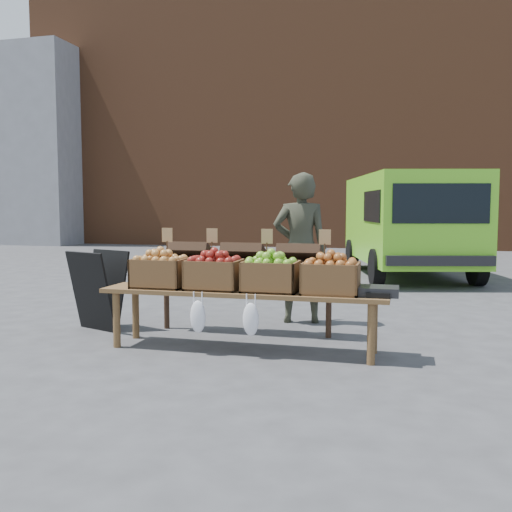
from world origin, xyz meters
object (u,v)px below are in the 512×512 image
(delivery_van, at_px, (408,226))
(back_table, at_px, (245,285))
(chalkboard_sign, at_px, (98,290))
(crate_golden_apples, at_px, (161,273))
(crate_red_apples, at_px, (271,276))
(vendor, at_px, (301,248))
(weighing_scale, at_px, (379,291))
(display_bench, at_px, (243,320))
(crate_russet_pears, at_px, (214,275))
(crate_green_apples, at_px, (331,278))

(delivery_van, distance_m, back_table, 5.89)
(delivery_van, bearing_deg, chalkboard_sign, -133.15)
(crate_golden_apples, xyz_separation_m, crate_red_apples, (1.10, 0.00, 0.00))
(vendor, bearing_deg, weighing_scale, 110.94)
(delivery_van, relative_size, back_table, 2.06)
(display_bench, xyz_separation_m, crate_golden_apples, (-0.82, 0.00, 0.42))
(crate_russet_pears, bearing_deg, crate_green_apples, 0.00)
(chalkboard_sign, distance_m, display_bench, 1.84)
(delivery_van, xyz_separation_m, crate_green_apples, (-0.68, -6.35, -0.26))
(crate_russet_pears, bearing_deg, back_table, 82.77)
(display_bench, bearing_deg, delivery_van, 76.62)
(crate_golden_apples, distance_m, crate_russet_pears, 0.55)
(display_bench, bearing_deg, chalkboard_sign, 165.37)
(crate_red_apples, distance_m, crate_green_apples, 0.55)
(delivery_van, relative_size, crate_russet_pears, 8.66)
(crate_russet_pears, xyz_separation_m, weighing_scale, (1.52, 0.00, -0.10))
(chalkboard_sign, bearing_deg, vendor, 46.16)
(crate_green_apples, distance_m, weighing_scale, 0.44)
(crate_russet_pears, height_order, weighing_scale, crate_russet_pears)
(vendor, height_order, crate_green_apples, vendor)
(back_table, relative_size, crate_red_apples, 4.20)
(crate_russet_pears, height_order, crate_red_apples, same)
(crate_green_apples, bearing_deg, delivery_van, 83.85)
(chalkboard_sign, relative_size, crate_golden_apples, 1.77)
(chalkboard_sign, height_order, display_bench, chalkboard_sign)
(vendor, distance_m, back_table, 0.93)
(crate_green_apples, bearing_deg, weighing_scale, 0.00)
(display_bench, bearing_deg, crate_russet_pears, 180.00)
(delivery_van, relative_size, crate_green_apples, 8.66)
(display_bench, height_order, weighing_scale, weighing_scale)
(back_table, distance_m, crate_golden_apples, 0.98)
(crate_red_apples, bearing_deg, display_bench, 180.00)
(chalkboard_sign, bearing_deg, weighing_scale, 12.24)
(crate_golden_apples, height_order, crate_red_apples, same)
(delivery_van, height_order, chalkboard_sign, delivery_van)
(weighing_scale, bearing_deg, crate_golden_apples, 180.00)
(vendor, height_order, back_table, vendor)
(display_bench, bearing_deg, weighing_scale, 0.00)
(display_bench, distance_m, crate_golden_apples, 0.93)
(crate_red_apples, height_order, crate_green_apples, same)
(back_table, bearing_deg, crate_red_apples, -57.50)
(chalkboard_sign, relative_size, display_bench, 0.33)
(back_table, bearing_deg, chalkboard_sign, -170.84)
(back_table, relative_size, display_bench, 0.78)
(vendor, distance_m, crate_golden_apples, 1.82)
(display_bench, height_order, crate_russet_pears, crate_russet_pears)
(crate_red_apples, bearing_deg, delivery_van, 79.00)
(delivery_van, height_order, crate_golden_apples, delivery_van)
(vendor, xyz_separation_m, back_table, (-0.47, -0.72, -0.35))
(delivery_van, xyz_separation_m, weighing_scale, (-0.26, -6.35, -0.36))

